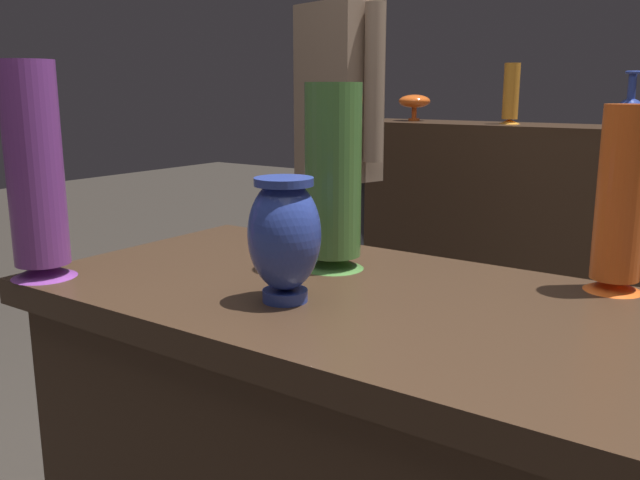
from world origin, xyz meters
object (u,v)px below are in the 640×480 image
object	(u,v)px
vase_right_accent	(35,174)
shelf_vase_left	(511,95)
shelf_vase_center	(630,110)
visitor_near_left	(338,137)
vase_centerpiece	(284,235)
vase_tall_behind	(621,203)
shelf_vase_far_left	(414,102)
vase_left_accent	(333,180)

from	to	relation	value
vase_right_accent	shelf_vase_left	distance (m)	2.47
shelf_vase_left	shelf_vase_center	xyz separation A→B (m)	(0.52, 0.03, -0.06)
visitor_near_left	vase_centerpiece	bearing A→B (deg)	137.24
vase_centerpiece	vase_tall_behind	size ratio (longest dim) A/B	0.64
shelf_vase_far_left	shelf_vase_left	size ratio (longest dim) A/B	0.58
vase_tall_behind	visitor_near_left	world-z (taller)	visitor_near_left
vase_left_accent	shelf_vase_far_left	distance (m)	2.31
vase_centerpiece	vase_left_accent	xyz separation A→B (m)	(-0.06, 0.23, 0.06)
vase_centerpiece	shelf_vase_left	bearing A→B (deg)	101.14
vase_right_accent	shelf_vase_far_left	world-z (taller)	vase_right_accent
vase_left_accent	shelf_vase_far_left	xyz separation A→B (m)	(-0.92, 2.12, 0.11)
vase_centerpiece	vase_tall_behind	bearing A→B (deg)	41.00
vase_left_accent	vase_centerpiece	bearing A→B (deg)	-76.32
vase_centerpiece	vase_tall_behind	distance (m)	0.59
vase_right_accent	shelf_vase_left	size ratio (longest dim) A/B	1.44
vase_centerpiece	vase_tall_behind	xyz separation A→B (m)	(0.44, 0.39, 0.04)
vase_right_accent	visitor_near_left	bearing A→B (deg)	101.20
vase_left_accent	vase_right_accent	world-z (taller)	vase_right_accent
vase_left_accent	vase_right_accent	distance (m)	0.56
vase_right_accent	shelf_vase_far_left	bearing A→B (deg)	101.42
visitor_near_left	shelf_vase_far_left	bearing A→B (deg)	-61.28
vase_centerpiece	shelf_vase_left	distance (m)	2.37
vase_left_accent	shelf_vase_left	distance (m)	2.13
vase_tall_behind	vase_left_accent	size ratio (longest dim) A/B	0.90
vase_centerpiece	shelf_vase_center	size ratio (longest dim) A/B	0.89
vase_tall_behind	shelf_vase_far_left	distance (m)	2.42
vase_left_accent	vase_right_accent	size ratio (longest dim) A/B	0.90
vase_left_accent	shelf_vase_center	bearing A→B (deg)	86.78
vase_centerpiece	shelf_vase_far_left	bearing A→B (deg)	112.61
shelf_vase_center	vase_centerpiece	bearing A→B (deg)	-91.56
shelf_vase_left	visitor_near_left	xyz separation A→B (m)	(-0.30, -1.01, -0.15)
shelf_vase_far_left	shelf_vase_center	world-z (taller)	shelf_vase_center
vase_centerpiece	shelf_vase_left	xyz separation A→B (m)	(-0.46, 2.32, 0.21)
shelf_vase_left	visitor_near_left	bearing A→B (deg)	-106.69
shelf_vase_center	vase_right_accent	bearing A→B (deg)	-102.15
vase_centerpiece	shelf_vase_far_left	distance (m)	2.54
vase_tall_behind	shelf_vase_far_left	bearing A→B (deg)	125.94
shelf_vase_center	visitor_near_left	size ratio (longest dim) A/B	0.14
vase_left_accent	shelf_vase_left	world-z (taller)	shelf_vase_left
vase_left_accent	visitor_near_left	distance (m)	1.29
vase_tall_behind	shelf_vase_left	xyz separation A→B (m)	(-0.90, 1.93, 0.16)
shelf_vase_center	vase_left_accent	bearing A→B (deg)	-93.22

